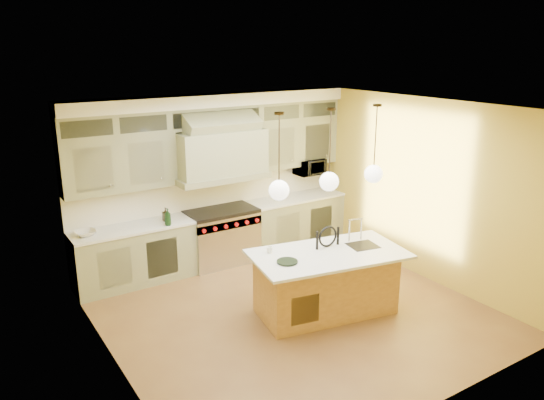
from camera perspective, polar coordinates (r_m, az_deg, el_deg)
floor at (r=7.76m, az=2.18°, el=-11.88°), size 5.00×5.00×0.00m
ceiling at (r=6.87m, az=2.44°, el=9.91°), size 5.00×5.00×0.00m
wall_back at (r=9.26m, az=-6.62°, el=2.41°), size 5.00×0.00×5.00m
wall_front at (r=5.48m, az=17.66°, el=-8.43°), size 5.00×0.00×5.00m
wall_left at (r=6.18m, az=-17.14°, el=-5.49°), size 0.00×5.00×5.00m
wall_right at (r=8.81m, az=15.74°, el=1.15°), size 0.00×5.00×5.00m
back_cabinetry at (r=9.03m, az=-5.86°, el=1.94°), size 5.00×0.77×2.90m
range at (r=9.24m, az=-5.44°, el=-3.85°), size 1.20×0.74×0.96m
kitchen_island at (r=7.59m, az=5.86°, el=-8.65°), size 2.29×1.51×1.35m
counter_stool at (r=7.54m, az=6.62°, el=-6.90°), size 0.44×0.44×1.23m
microwave at (r=10.05m, az=4.05°, el=3.59°), size 0.54×0.37×0.30m
oil_bottle_a at (r=8.45m, az=-11.16°, el=-1.81°), size 0.11×0.12×0.27m
oil_bottle_b at (r=8.69m, az=-11.37°, el=-1.52°), size 0.11×0.11×0.22m
fruit_bowl at (r=8.36m, az=-19.43°, el=-3.38°), size 0.33×0.33×0.08m
cup at (r=7.31m, az=-0.28°, el=-5.38°), size 0.10×0.10×0.09m
pendant_left at (r=6.63m, az=0.76°, el=1.30°), size 0.26×0.26×1.11m
pendant_center at (r=7.09m, az=6.16°, el=2.21°), size 0.26×0.26×1.11m
pendant_right at (r=7.60m, az=10.87°, el=2.99°), size 0.26×0.26×1.11m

